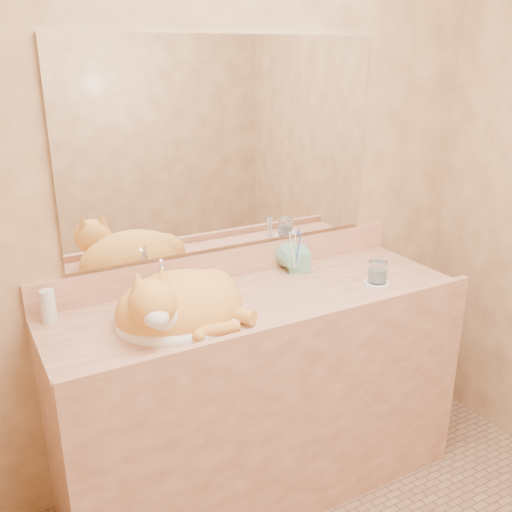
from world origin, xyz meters
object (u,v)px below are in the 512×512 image
vanity_counter (260,396)px  cat (178,303)px  sink_basin (181,302)px  toothbrush_cup (295,263)px  soap_dispenser (301,252)px  water_glass (378,272)px

vanity_counter → cat: (-0.34, -0.04, 0.50)m
sink_basin → toothbrush_cup: bearing=12.6°
sink_basin → soap_dispenser: size_ratio=2.25×
vanity_counter → water_glass: bearing=-11.3°
sink_basin → toothbrush_cup: size_ratio=3.96×
cat → water_glass: bearing=-1.6°
sink_basin → cat: (-0.02, -0.02, 0.01)m
sink_basin → cat: size_ratio=0.99×
vanity_counter → toothbrush_cup: (0.25, 0.15, 0.48)m
soap_dispenser → water_glass: soap_dispenser is taller
vanity_counter → sink_basin: (-0.33, -0.02, 0.50)m
toothbrush_cup → water_glass: size_ratio=1.30×
vanity_counter → soap_dispenser: soap_dispenser is taller
vanity_counter → soap_dispenser: size_ratio=8.04×
soap_dispenser → toothbrush_cup: soap_dispenser is taller
vanity_counter → soap_dispenser: (0.27, 0.15, 0.52)m
cat → water_glass: size_ratio=5.20×
toothbrush_cup → water_glass: (0.23, -0.24, 0.00)m
vanity_counter → sink_basin: 0.59m
cat → water_glass: 0.83m
cat → water_glass: (0.82, -0.06, -0.02)m
cat → soap_dispenser: size_ratio=2.28×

